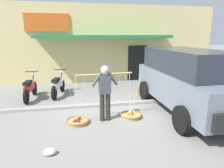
{
  "coord_description": "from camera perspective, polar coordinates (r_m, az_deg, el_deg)",
  "views": [
    {
      "loc": [
        -0.94,
        -6.18,
        2.53
      ],
      "look_at": [
        0.36,
        0.6,
        0.85
      ],
      "focal_mm": 31.68,
      "sensor_mm": 36.0,
      "label": 1
    }
  ],
  "objects": [
    {
      "name": "plastic_litter_bag",
      "position": [
        4.76,
        -17.55,
        -18.15
      ],
      "size": [
        0.28,
        0.22,
        0.14
      ],
      "primitive_type": "ellipsoid",
      "color": "silver",
      "rests_on": "ground"
    },
    {
      "name": "storefront_building",
      "position": [
        13.53,
        -3.97,
        11.84
      ],
      "size": [
        13.0,
        6.0,
        4.2
      ],
      "color": "#DBC684",
      "rests_on": "ground"
    },
    {
      "name": "motorcycle_second_in_row",
      "position": [
        8.83,
        -15.31,
        -0.42
      ],
      "size": [
        0.59,
        1.8,
        1.09
      ],
      "color": "black",
      "rests_on": "ground"
    },
    {
      "name": "wooden_crate",
      "position": [
        8.96,
        8.76,
        -1.83
      ],
      "size": [
        0.44,
        0.36,
        0.32
      ],
      "primitive_type": "cube",
      "color": "olive",
      "rests_on": "ground"
    },
    {
      "name": "ground_plane",
      "position": [
        6.75,
        -2.06,
        -8.37
      ],
      "size": [
        90.0,
        90.0,
        0.0
      ],
      "primitive_type": "plane",
      "color": "gray"
    },
    {
      "name": "fruit_basket_right_side",
      "position": [
        6.41,
        5.46,
        -8.91
      ],
      "size": [
        0.67,
        0.67,
        1.45
      ],
      "color": "#B2894C",
      "rests_on": "ground"
    },
    {
      "name": "fruit_basket_left_side",
      "position": [
        6.05,
        -9.93,
        -10.48
      ],
      "size": [
        0.67,
        0.67,
        1.45
      ],
      "color": "#B2894C",
      "rests_on": "ground"
    },
    {
      "name": "sidewalk_curb",
      "position": [
        7.38,
        -2.91,
        -5.99
      ],
      "size": [
        20.0,
        0.24,
        0.1
      ],
      "primitive_type": "cube",
      "color": "gray",
      "rests_on": "ground"
    },
    {
      "name": "motorcycle_nearest_shop",
      "position": [
        8.69,
        -22.59,
        -1.22
      ],
      "size": [
        0.54,
        1.82,
        1.09
      ],
      "color": "black",
      "rests_on": "ground"
    },
    {
      "name": "parked_truck",
      "position": [
        7.11,
        20.99,
        1.4
      ],
      "size": [
        2.19,
        4.82,
        2.1
      ],
      "color": "slate",
      "rests_on": "ground"
    },
    {
      "name": "fruit_vendor",
      "position": [
        5.88,
        -2.06,
        -1.65
      ],
      "size": [
        1.69,
        0.23,
        1.7
      ],
      "color": "#2D2823",
      "rests_on": "ground"
    }
  ]
}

